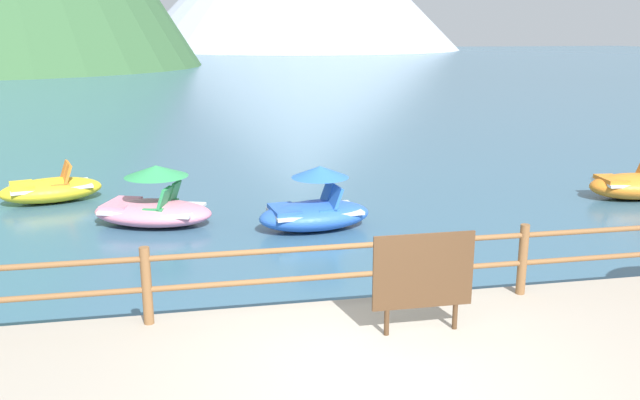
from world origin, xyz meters
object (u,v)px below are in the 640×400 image
object	(u,v)px
sign_board	(423,272)
pedal_boat_2	(51,189)
pedal_boat_3	(153,205)
pedal_boat_1	(634,185)
pedal_boat_0	(315,209)

from	to	relation	value
sign_board	pedal_boat_2	size ratio (longest dim) A/B	0.49
pedal_boat_3	pedal_boat_1	bearing A→B (deg)	0.17
pedal_boat_1	pedal_boat_3	bearing A→B (deg)	-179.83
pedal_boat_1	pedal_boat_2	distance (m)	13.31
pedal_boat_1	pedal_boat_3	xyz separation A→B (m)	(-10.75, -0.03, 0.09)
pedal_boat_2	pedal_boat_3	size ratio (longest dim) A/B	0.89
pedal_boat_0	pedal_boat_2	distance (m)	6.34
pedal_boat_0	pedal_boat_1	distance (m)	7.71
pedal_boat_0	pedal_boat_3	bearing A→B (deg)	163.40
pedal_boat_1	pedal_boat_3	distance (m)	10.75
pedal_boat_0	pedal_boat_1	world-z (taller)	pedal_boat_0
pedal_boat_2	pedal_boat_1	bearing A→B (deg)	-9.81
sign_board	pedal_boat_1	size ratio (longest dim) A/B	0.54
pedal_boat_1	pedal_boat_2	size ratio (longest dim) A/B	0.92
pedal_boat_3	pedal_boat_0	bearing A→B (deg)	-16.60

